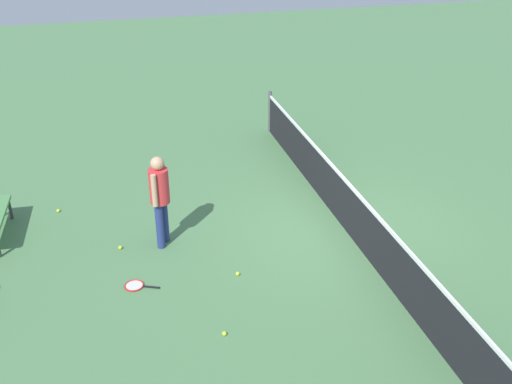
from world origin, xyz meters
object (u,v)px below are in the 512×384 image
Objects in this scene: tennis_ball_baseline at (238,274)px; tennis_racket_near_player at (136,286)px; player_near_side at (160,194)px; tennis_ball_midcourt at (58,211)px; tennis_ball_by_net at (120,248)px; tennis_ball_near_player at (224,334)px.

tennis_racket_near_player is at bearing -94.64° from tennis_ball_baseline.
player_near_side reaches higher than tennis_racket_near_player.
player_near_side reaches higher than tennis_ball_midcourt.
tennis_ball_by_net is at bearing -91.75° from player_near_side.
tennis_ball_by_net is 1.98m from tennis_ball_midcourt.
player_near_side is 2.87m from tennis_ball_near_player.
tennis_racket_near_player is 9.12× the size of tennis_ball_midcourt.
tennis_ball_midcourt is (-1.68, -1.85, -0.98)m from player_near_side.
tennis_ball_baseline is (0.13, 1.65, 0.02)m from tennis_racket_near_player.
tennis_ball_by_net is 1.00× the size of tennis_ball_midcourt.
player_near_side is at bearing -168.72° from tennis_ball_near_player.
player_near_side is 2.68m from tennis_ball_midcourt.
tennis_ball_by_net and tennis_ball_baseline have the same top height.
tennis_ball_by_net is 2.23m from tennis_ball_baseline.
tennis_ball_near_player is 2.97m from tennis_ball_by_net.
player_near_side is at bearing 88.25° from tennis_ball_by_net.
tennis_ball_near_player is 1.47m from tennis_ball_baseline.
tennis_ball_baseline reaches higher than tennis_racket_near_player.
tennis_ball_near_player is 1.00× the size of tennis_ball_by_net.
tennis_ball_near_player is (2.65, 0.53, -0.98)m from player_near_side.
tennis_racket_near_player is at bearing 23.95° from tennis_ball_midcourt.
tennis_ball_near_player is at bearing 25.76° from tennis_ball_by_net.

